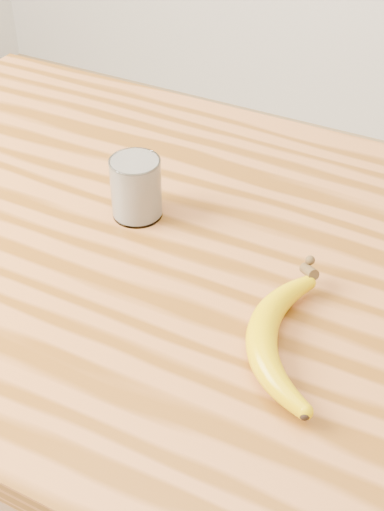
% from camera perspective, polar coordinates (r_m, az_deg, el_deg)
% --- Properties ---
extents(table, '(1.20, 0.80, 0.90)m').
position_cam_1_polar(table, '(1.06, -1.39, -4.68)').
color(table, '#A45F2C').
rests_on(table, ground).
extents(smoothie_glass, '(0.07, 0.07, 0.09)m').
position_cam_1_polar(smoothie_glass, '(1.00, -4.51, 5.47)').
color(smoothie_glass, white).
rests_on(smoothie_glass, table).
extents(banana, '(0.20, 0.32, 0.04)m').
position_cam_1_polar(banana, '(0.82, 5.53, -6.45)').
color(banana, '#C79E00').
rests_on(banana, table).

